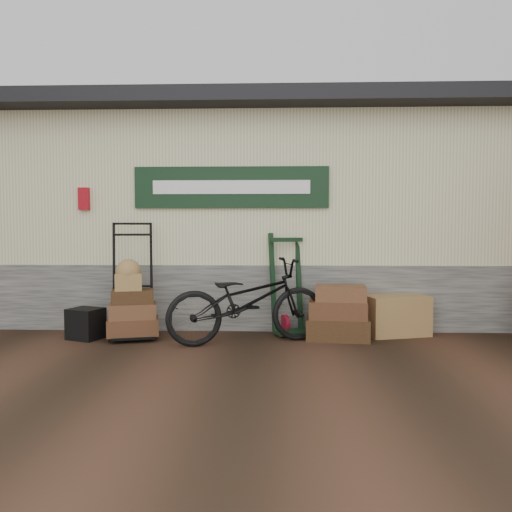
{
  "coord_description": "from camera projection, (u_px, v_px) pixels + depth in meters",
  "views": [
    {
      "loc": [
        0.27,
        -5.73,
        1.4
      ],
      "look_at": [
        0.03,
        0.9,
        1.03
      ],
      "focal_mm": 35.0,
      "sensor_mm": 36.0,
      "label": 1
    }
  ],
  "objects": [
    {
      "name": "black_trunk",
      "position": [
        86.0,
        324.0,
        6.32
      ],
      "size": [
        0.48,
        0.45,
        0.39
      ],
      "primitive_type": "cube",
      "rotation": [
        0.0,
        0.0,
        -0.37
      ],
      "color": "black",
      "rests_on": "ground"
    },
    {
      "name": "station_building",
      "position": [
        258.0,
        216.0,
        8.44
      ],
      "size": [
        14.4,
        4.1,
        3.2
      ],
      "color": "#4C4C47",
      "rests_on": "ground"
    },
    {
      "name": "ground",
      "position": [
        250.0,
        349.0,
        5.8
      ],
      "size": [
        80.0,
        80.0,
        0.0
      ],
      "primitive_type": "plane",
      "color": "black",
      "rests_on": "ground"
    },
    {
      "name": "suitcase_stack",
      "position": [
        338.0,
        312.0,
        6.29
      ],
      "size": [
        0.83,
        0.57,
        0.69
      ],
      "primitive_type": null,
      "rotation": [
        0.0,
        0.0,
        -0.1
      ],
      "color": "#342110",
      "rests_on": "ground"
    },
    {
      "name": "bicycle",
      "position": [
        247.0,
        296.0,
        6.05
      ],
      "size": [
        1.24,
        2.09,
        1.15
      ],
      "primitive_type": "imported",
      "rotation": [
        0.0,
        0.0,
        1.87
      ],
      "color": "black",
      "rests_on": "ground"
    },
    {
      "name": "wicker_hamper",
      "position": [
        395.0,
        315.0,
        6.57
      ],
      "size": [
        0.91,
        0.71,
        0.52
      ],
      "primitive_type": "cube",
      "rotation": [
        0.0,
        0.0,
        0.26
      ],
      "color": "olive",
      "rests_on": "ground"
    },
    {
      "name": "porter_trolley",
      "position": [
        133.0,
        279.0,
        6.39
      ],
      "size": [
        0.87,
        0.74,
        1.51
      ],
      "primitive_type": null,
      "rotation": [
        0.0,
        0.0,
        0.26
      ],
      "color": "black",
      "rests_on": "ground"
    },
    {
      "name": "green_barrow",
      "position": [
        287.0,
        284.0,
        6.6
      ],
      "size": [
        0.59,
        0.55,
        1.33
      ],
      "primitive_type": null,
      "rotation": [
        0.0,
        0.0,
        0.35
      ],
      "color": "black",
      "rests_on": "ground"
    }
  ]
}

